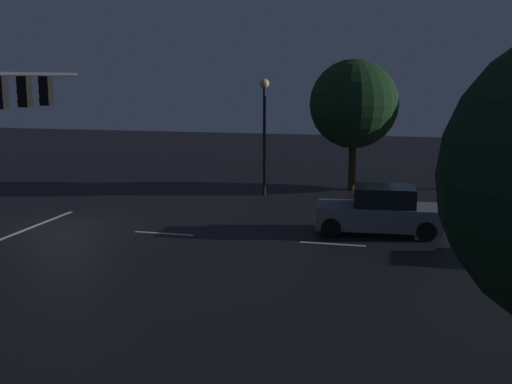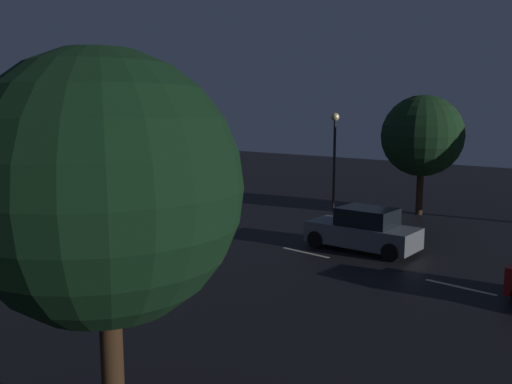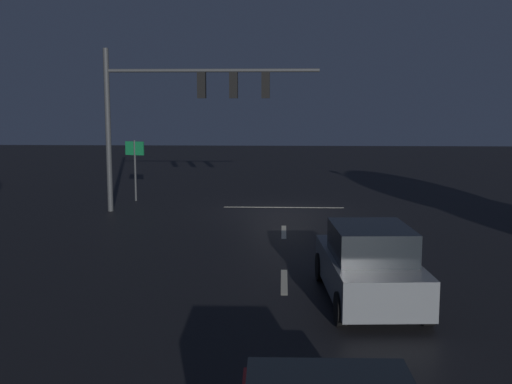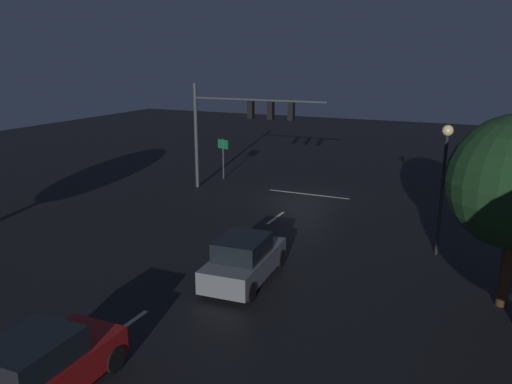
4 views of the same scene
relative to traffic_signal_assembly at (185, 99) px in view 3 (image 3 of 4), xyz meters
name	(u,v)px [view 3 (image 3 of 4)]	position (x,y,z in m)	size (l,w,h in m)	color
ground_plane	(284,212)	(-3.87, -0.09, -4.48)	(80.00, 80.00, 0.00)	black
traffic_signal_assembly	(185,99)	(0.00, 0.00, 0.00)	(8.42, 0.47, 6.44)	#383A3D
lane_dash_far	(284,232)	(-3.87, 3.91, -4.48)	(2.20, 0.16, 0.01)	beige
lane_dash_mid	(284,282)	(-3.87, 9.91, -4.48)	(2.20, 0.16, 0.01)	beige
stop_bar	(284,207)	(-3.87, -1.18, -4.48)	(5.00, 0.16, 0.01)	beige
car_approaching	(369,265)	(-5.71, 11.34, -3.68)	(2.14, 4.46, 1.70)	slate
route_sign	(135,157)	(2.70, -2.72, -2.54)	(0.88, 0.31, 2.69)	#383A3D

